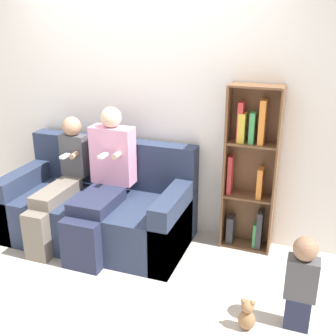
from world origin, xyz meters
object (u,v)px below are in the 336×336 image
couch (100,209)px  bookshelf (251,171)px  child_seated (59,183)px  teddy_bear (247,315)px  adult_seated (103,181)px  toddler_standing (301,281)px

couch → bookshelf: bookshelf is taller
child_seated → teddy_bear: size_ratio=4.66×
teddy_bear → bookshelf: bearing=100.4°
adult_seated → child_seated: 0.45m
toddler_standing → couch: bearing=161.4°
adult_seated → teddy_bear: adult_seated is taller
teddy_bear → adult_seated: bearing=154.8°
teddy_bear → toddler_standing: bearing=24.9°
child_seated → toddler_standing: child_seated is taller
child_seated → toddler_standing: bearing=-12.6°
couch → bookshelf: size_ratio=1.14×
child_seated → bookshelf: bearing=16.1°
couch → toddler_standing: 2.02m
bookshelf → teddy_bear: (0.21, -1.15, -0.64)m
bookshelf → teddy_bear: bearing=-79.6°
couch → teddy_bear: (1.58, -0.80, -0.19)m
child_seated → bookshelf: 1.78m
child_seated → adult_seated: bearing=4.6°
adult_seated → child_seated: adult_seated is taller
bookshelf → teddy_bear: size_ratio=6.16×
toddler_standing → teddy_bear: size_ratio=2.89×
couch → adult_seated: bearing=-43.5°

